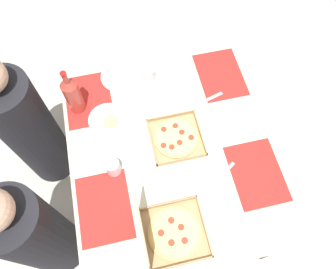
{
  "coord_description": "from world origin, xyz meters",
  "views": [
    {
      "loc": [
        -0.8,
        0.18,
        2.38
      ],
      "look_at": [
        0.0,
        0.0,
        0.74
      ],
      "focal_mm": 35.68,
      "sensor_mm": 36.0,
      "label": 1
    }
  ],
  "objects_px": {
    "soda_bottle": "(73,95)",
    "diner_left_seat": "(37,235)",
    "pizza_box_edge_far": "(176,138)",
    "cup_red": "(149,75)",
    "plate_near_right": "(119,77)",
    "plate_far_left": "(108,120)",
    "diner_right_seat": "(30,130)",
    "pizza_box_center": "(168,233)",
    "cup_dark": "(113,167)"
  },
  "relations": [
    {
      "from": "pizza_box_edge_far",
      "to": "diner_left_seat",
      "type": "height_order",
      "value": "diner_left_seat"
    },
    {
      "from": "cup_red",
      "to": "plate_near_right",
      "type": "bearing_deg",
      "value": 72.4
    },
    {
      "from": "pizza_box_edge_far",
      "to": "cup_red",
      "type": "bearing_deg",
      "value": 8.51
    },
    {
      "from": "plate_far_left",
      "to": "diner_left_seat",
      "type": "bearing_deg",
      "value": 134.11
    },
    {
      "from": "cup_red",
      "to": "cup_dark",
      "type": "relative_size",
      "value": 1.05
    },
    {
      "from": "plate_near_right",
      "to": "cup_red",
      "type": "distance_m",
      "value": 0.18
    },
    {
      "from": "pizza_box_center",
      "to": "diner_right_seat",
      "type": "bearing_deg",
      "value": 39.08
    },
    {
      "from": "soda_bottle",
      "to": "pizza_box_edge_far",
      "type": "bearing_deg",
      "value": -122.77
    },
    {
      "from": "plate_far_left",
      "to": "plate_near_right",
      "type": "bearing_deg",
      "value": -21.68
    },
    {
      "from": "plate_near_right",
      "to": "plate_far_left",
      "type": "bearing_deg",
      "value": 158.32
    },
    {
      "from": "pizza_box_center",
      "to": "diner_left_seat",
      "type": "distance_m",
      "value": 0.77
    },
    {
      "from": "pizza_box_edge_far",
      "to": "diner_right_seat",
      "type": "relative_size",
      "value": 0.23
    },
    {
      "from": "pizza_box_center",
      "to": "diner_left_seat",
      "type": "bearing_deg",
      "value": 73.75
    },
    {
      "from": "diner_right_seat",
      "to": "pizza_box_center",
      "type": "bearing_deg",
      "value": -140.92
    },
    {
      "from": "cup_red",
      "to": "soda_bottle",
      "type": "bearing_deg",
      "value": 102.96
    },
    {
      "from": "plate_far_left",
      "to": "cup_dark",
      "type": "relative_size",
      "value": 2.28
    },
    {
      "from": "cup_red",
      "to": "diner_left_seat",
      "type": "height_order",
      "value": "diner_left_seat"
    },
    {
      "from": "pizza_box_center",
      "to": "plate_far_left",
      "type": "distance_m",
      "value": 0.71
    },
    {
      "from": "soda_bottle",
      "to": "cup_red",
      "type": "xyz_separation_m",
      "value": [
        0.1,
        -0.44,
        -0.08
      ]
    },
    {
      "from": "plate_near_right",
      "to": "cup_red",
      "type": "height_order",
      "value": "cup_red"
    },
    {
      "from": "pizza_box_center",
      "to": "pizza_box_edge_far",
      "type": "distance_m",
      "value": 0.51
    },
    {
      "from": "plate_near_right",
      "to": "diner_right_seat",
      "type": "distance_m",
      "value": 0.66
    },
    {
      "from": "diner_left_seat",
      "to": "diner_right_seat",
      "type": "xyz_separation_m",
      "value": [
        0.65,
        0.0,
        0.02
      ]
    },
    {
      "from": "diner_left_seat",
      "to": "diner_right_seat",
      "type": "bearing_deg",
      "value": 0.0
    },
    {
      "from": "plate_near_right",
      "to": "cup_dark",
      "type": "xyz_separation_m",
      "value": [
        -0.58,
        0.12,
        0.04
      ]
    },
    {
      "from": "pizza_box_edge_far",
      "to": "plate_far_left",
      "type": "height_order",
      "value": "pizza_box_edge_far"
    },
    {
      "from": "plate_near_right",
      "to": "plate_far_left",
      "type": "height_order",
      "value": "plate_far_left"
    },
    {
      "from": "pizza_box_center",
      "to": "plate_far_left",
      "type": "xyz_separation_m",
      "value": [
        0.69,
        0.19,
        -0.04
      ]
    },
    {
      "from": "diner_left_seat",
      "to": "diner_right_seat",
      "type": "height_order",
      "value": "diner_right_seat"
    },
    {
      "from": "soda_bottle",
      "to": "cup_dark",
      "type": "distance_m",
      "value": 0.46
    },
    {
      "from": "pizza_box_center",
      "to": "cup_red",
      "type": "distance_m",
      "value": 0.91
    },
    {
      "from": "pizza_box_edge_far",
      "to": "plate_far_left",
      "type": "bearing_deg",
      "value": 60.47
    },
    {
      "from": "cup_dark",
      "to": "plate_near_right",
      "type": "bearing_deg",
      "value": -11.84
    },
    {
      "from": "soda_bottle",
      "to": "cup_dark",
      "type": "xyz_separation_m",
      "value": [
        -0.43,
        -0.14,
        -0.09
      ]
    },
    {
      "from": "pizza_box_edge_far",
      "to": "diner_left_seat",
      "type": "relative_size",
      "value": 0.24
    },
    {
      "from": "pizza_box_center",
      "to": "cup_red",
      "type": "xyz_separation_m",
      "value": [
        0.91,
        -0.09,
        -0.0
      ]
    },
    {
      "from": "pizza_box_center",
      "to": "cup_dark",
      "type": "xyz_separation_m",
      "value": [
        0.38,
        0.2,
        -0.0
      ]
    },
    {
      "from": "pizza_box_edge_far",
      "to": "diner_left_seat",
      "type": "bearing_deg",
      "value": 108.82
    },
    {
      "from": "plate_far_left",
      "to": "diner_left_seat",
      "type": "xyz_separation_m",
      "value": [
        -0.48,
        0.5,
        -0.24
      ]
    },
    {
      "from": "soda_bottle",
      "to": "diner_left_seat",
      "type": "xyz_separation_m",
      "value": [
        -0.61,
        0.35,
        -0.36
      ]
    },
    {
      "from": "pizza_box_edge_far",
      "to": "soda_bottle",
      "type": "distance_m",
      "value": 0.6
    },
    {
      "from": "plate_far_left",
      "to": "pizza_box_center",
      "type": "bearing_deg",
      "value": -164.52
    },
    {
      "from": "soda_bottle",
      "to": "diner_left_seat",
      "type": "distance_m",
      "value": 0.79
    },
    {
      "from": "pizza_box_edge_far",
      "to": "diner_right_seat",
      "type": "xyz_separation_m",
      "value": [
        0.36,
        0.85,
        -0.22
      ]
    },
    {
      "from": "plate_far_left",
      "to": "soda_bottle",
      "type": "relative_size",
      "value": 0.66
    },
    {
      "from": "plate_far_left",
      "to": "pizza_box_edge_far",
      "type": "bearing_deg",
      "value": -119.53
    },
    {
      "from": "cup_dark",
      "to": "plate_far_left",
      "type": "bearing_deg",
      "value": -2.06
    },
    {
      "from": "plate_near_right",
      "to": "pizza_box_center",
      "type": "bearing_deg",
      "value": -175.34
    },
    {
      "from": "pizza_box_edge_far",
      "to": "plate_near_right",
      "type": "height_order",
      "value": "pizza_box_edge_far"
    },
    {
      "from": "cup_dark",
      "to": "diner_left_seat",
      "type": "height_order",
      "value": "diner_left_seat"
    }
  ]
}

